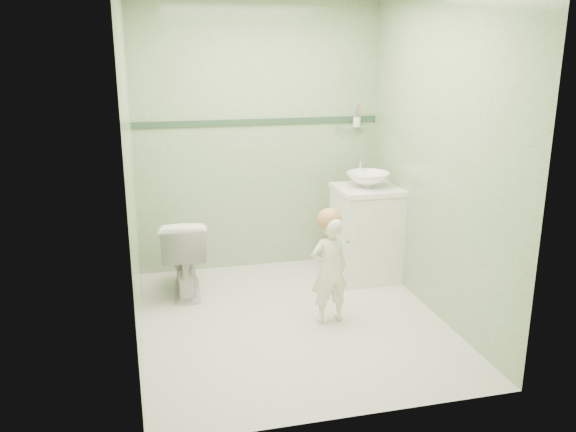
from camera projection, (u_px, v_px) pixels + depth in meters
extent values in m
plane|color=beige|center=(293.00, 321.00, 4.47)|extent=(2.50, 2.50, 0.00)
cube|color=#85A474|center=(259.00, 138.00, 5.30)|extent=(2.20, 0.04, 2.40)
cube|color=#85A474|center=(354.00, 210.00, 2.97)|extent=(2.20, 0.04, 2.40)
cube|color=#85A474|center=(131.00, 172.00, 3.88)|extent=(0.04, 2.50, 2.40)
cube|color=#85A474|center=(437.00, 157.00, 4.39)|extent=(0.04, 2.50, 2.40)
cube|color=#294732|center=(259.00, 122.00, 5.25)|extent=(2.20, 0.02, 0.05)
cube|color=silver|center=(366.00, 235.00, 5.20)|extent=(0.52, 0.50, 0.80)
cube|color=white|center=(368.00, 189.00, 5.09)|extent=(0.54, 0.52, 0.04)
imported|color=white|center=(368.00, 180.00, 5.07)|extent=(0.37, 0.37, 0.13)
cylinder|color=silver|center=(360.00, 169.00, 5.24)|extent=(0.03, 0.03, 0.18)
cylinder|color=silver|center=(362.00, 161.00, 5.17)|extent=(0.02, 0.12, 0.02)
cylinder|color=silver|center=(350.00, 127.00, 5.43)|extent=(0.26, 0.02, 0.02)
cylinder|color=silver|center=(357.00, 122.00, 5.41)|extent=(0.07, 0.07, 0.09)
cylinder|color=blue|center=(356.00, 114.00, 5.38)|extent=(0.01, 0.01, 0.17)
cylinder|color=#C22D3F|center=(358.00, 114.00, 5.40)|extent=(0.01, 0.01, 0.17)
imported|color=white|center=(184.00, 255.00, 4.89)|extent=(0.41, 0.67, 0.66)
imported|color=white|center=(329.00, 270.00, 4.35)|extent=(0.32, 0.23, 0.82)
sphere|color=#AF7849|center=(329.00, 220.00, 4.27)|extent=(0.18, 0.18, 0.18)
cylinder|color=#0B887F|center=(348.00, 242.00, 4.19)|extent=(0.06, 0.14, 0.06)
cube|color=white|center=(337.00, 235.00, 4.21)|extent=(0.03, 0.03, 0.02)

